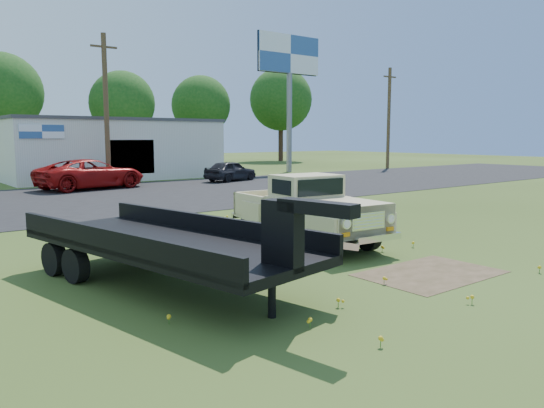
{
  "coord_description": "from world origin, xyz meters",
  "views": [
    {
      "loc": [
        -7.98,
        -9.64,
        2.92
      ],
      "look_at": [
        0.3,
        1.0,
        1.2
      ],
      "focal_mm": 35.0,
      "sensor_mm": 36.0,
      "label": 1
    }
  ],
  "objects_px": {
    "red_pickup": "(91,174)",
    "dark_sedan": "(231,171)",
    "flatbed_trailer": "(165,236)",
    "billboard": "(289,66)",
    "vintage_pickup_truck": "(306,209)"
  },
  "relations": [
    {
      "from": "red_pickup",
      "to": "dark_sedan",
      "type": "height_order",
      "value": "red_pickup"
    },
    {
      "from": "dark_sedan",
      "to": "flatbed_trailer",
      "type": "bearing_deg",
      "value": 127.62
    },
    {
      "from": "billboard",
      "to": "dark_sedan",
      "type": "bearing_deg",
      "value": -152.24
    },
    {
      "from": "flatbed_trailer",
      "to": "dark_sedan",
      "type": "distance_m",
      "value": 24.58
    },
    {
      "from": "red_pickup",
      "to": "dark_sedan",
      "type": "xyz_separation_m",
      "value": [
        9.02,
        -0.39,
        -0.16
      ]
    },
    {
      "from": "billboard",
      "to": "vintage_pickup_truck",
      "type": "distance_m",
      "value": 30.42
    },
    {
      "from": "billboard",
      "to": "flatbed_trailer",
      "type": "xyz_separation_m",
      "value": [
        -23.4,
        -24.42,
        -7.54
      ]
    },
    {
      "from": "vintage_pickup_truck",
      "to": "red_pickup",
      "type": "height_order",
      "value": "vintage_pickup_truck"
    },
    {
      "from": "billboard",
      "to": "dark_sedan",
      "type": "xyz_separation_m",
      "value": [
        -8.82,
        -4.64,
        -7.87
      ]
    },
    {
      "from": "billboard",
      "to": "vintage_pickup_truck",
      "type": "height_order",
      "value": "billboard"
    },
    {
      "from": "billboard",
      "to": "red_pickup",
      "type": "distance_m",
      "value": 19.89
    },
    {
      "from": "flatbed_trailer",
      "to": "dark_sedan",
      "type": "bearing_deg",
      "value": 42.81
    },
    {
      "from": "flatbed_trailer",
      "to": "dark_sedan",
      "type": "height_order",
      "value": "flatbed_trailer"
    },
    {
      "from": "vintage_pickup_truck",
      "to": "flatbed_trailer",
      "type": "bearing_deg",
      "value": -158.76
    },
    {
      "from": "dark_sedan",
      "to": "vintage_pickup_truck",
      "type": "bearing_deg",
      "value": 136.29
    }
  ]
}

